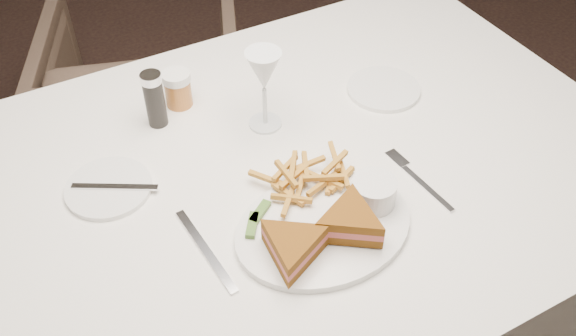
# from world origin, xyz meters

# --- Properties ---
(table) EXTENTS (1.46, 1.00, 0.75)m
(table) POSITION_xyz_m (-0.08, -0.05, 0.38)
(table) COLOR white
(table) RESTS_ON ground
(chair_far) EXTENTS (0.78, 0.75, 0.63)m
(chair_far) POSITION_xyz_m (-0.10, 0.89, 0.31)
(chair_far) COLOR #44342A
(chair_far) RESTS_ON ground
(table_setting) EXTENTS (0.78, 0.64, 0.18)m
(table_setting) POSITION_xyz_m (-0.07, -0.11, 0.79)
(table_setting) COLOR white
(table_setting) RESTS_ON table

